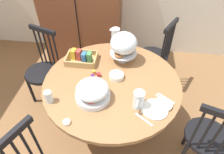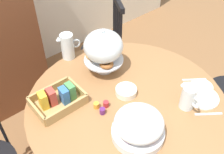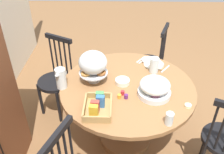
# 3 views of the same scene
# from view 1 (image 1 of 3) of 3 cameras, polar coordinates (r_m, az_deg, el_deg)

# --- Properties ---
(ground_plane) EXTENTS (10.00, 10.00, 0.00)m
(ground_plane) POSITION_cam_1_polar(r_m,az_deg,el_deg) (2.39, -4.09, -16.62)
(ground_plane) COLOR brown
(dining_table) EXTENTS (1.30, 1.30, 0.74)m
(dining_table) POSITION_cam_1_polar(r_m,az_deg,el_deg) (2.03, 0.00, -5.07)
(dining_table) COLOR olive
(dining_table) RESTS_ON ground_plane
(windsor_chair_near_window) EXTENTS (0.43, 0.43, 0.97)m
(windsor_chair_near_window) POSITION_cam_1_polar(r_m,az_deg,el_deg) (2.57, -18.79, 1.49)
(windsor_chair_near_window) COLOR black
(windsor_chair_near_window) RESTS_ON ground_plane
(windsor_chair_facing_door) EXTENTS (0.43, 0.43, 0.97)m
(windsor_chair_facing_door) POSITION_cam_1_polar(r_m,az_deg,el_deg) (2.03, 25.47, -15.63)
(windsor_chair_facing_door) COLOR black
(windsor_chair_facing_door) RESTS_ON ground_plane
(windsor_chair_far_side) EXTENTS (0.45, 0.45, 0.97)m
(windsor_chair_far_side) POSITION_cam_1_polar(r_m,az_deg,el_deg) (2.72, 11.96, 5.68)
(windsor_chair_far_side) COLOR black
(windsor_chair_far_side) RESTS_ON ground_plane
(pastry_stand_with_dome) EXTENTS (0.28, 0.28, 0.34)m
(pastry_stand_with_dome) POSITION_cam_1_polar(r_m,az_deg,el_deg) (2.02, 3.33, 9.27)
(pastry_stand_with_dome) COLOR silver
(pastry_stand_with_dome) RESTS_ON dining_table
(fruit_platter_covered) EXTENTS (0.30, 0.30, 0.18)m
(fruit_platter_covered) POSITION_cam_1_polar(r_m,az_deg,el_deg) (1.69, -5.57, -4.13)
(fruit_platter_covered) COLOR silver
(fruit_platter_covered) RESTS_ON dining_table
(orange_juice_pitcher) EXTENTS (0.09, 0.17, 0.17)m
(orange_juice_pitcher) POSITION_cam_1_polar(r_m,az_deg,el_deg) (1.64, 7.54, -6.57)
(orange_juice_pitcher) COLOR silver
(orange_juice_pitcher) RESTS_ON dining_table
(milk_pitcher) EXTENTS (0.18, 0.10, 0.20)m
(milk_pitcher) POSITION_cam_1_polar(r_m,az_deg,el_deg) (2.34, 1.05, 11.22)
(milk_pitcher) COLOR silver
(milk_pitcher) RESTS_ON dining_table
(cereal_basket) EXTENTS (0.32, 0.24, 0.12)m
(cereal_basket) POSITION_cam_1_polar(r_m,az_deg,el_deg) (2.12, -8.60, 5.37)
(cereal_basket) COLOR tan
(cereal_basket) RESTS_ON dining_table
(china_plate_large) EXTENTS (0.22, 0.22, 0.01)m
(china_plate_large) POSITION_cam_1_polar(r_m,az_deg,el_deg) (1.70, 12.02, -8.95)
(china_plate_large) COLOR white
(china_plate_large) RESTS_ON dining_table
(china_plate_small) EXTENTS (0.15, 0.15, 0.01)m
(china_plate_small) POSITION_cam_1_polar(r_m,az_deg,el_deg) (1.73, 14.38, -7.46)
(china_plate_small) COLOR white
(china_plate_small) RESTS_ON china_plate_large
(cereal_bowl) EXTENTS (0.14, 0.14, 0.04)m
(cereal_bowl) POSITION_cam_1_polar(r_m,az_deg,el_deg) (1.91, 1.27, 0.30)
(cereal_bowl) COLOR white
(cereal_bowl) RESTS_ON dining_table
(drinking_glass) EXTENTS (0.06, 0.06, 0.11)m
(drinking_glass) POSITION_cam_1_polar(r_m,az_deg,el_deg) (1.76, -17.59, -5.36)
(drinking_glass) COLOR silver
(drinking_glass) RESTS_ON dining_table
(butter_dish) EXTENTS (0.06, 0.06, 0.02)m
(butter_dish) POSITION_cam_1_polar(r_m,az_deg,el_deg) (1.62, -12.78, -12.46)
(butter_dish) COLOR beige
(butter_dish) RESTS_ON dining_table
(jam_jar_strawberry) EXTENTS (0.04, 0.04, 0.04)m
(jam_jar_strawberry) POSITION_cam_1_polar(r_m,az_deg,el_deg) (1.93, -3.80, 0.66)
(jam_jar_strawberry) COLOR #B7282D
(jam_jar_strawberry) RESTS_ON dining_table
(jam_jar_apricot) EXTENTS (0.04, 0.04, 0.04)m
(jam_jar_apricot) POSITION_cam_1_polar(r_m,az_deg,el_deg) (1.96, -5.16, 1.37)
(jam_jar_apricot) COLOR orange
(jam_jar_apricot) RESTS_ON dining_table
(jam_jar_grape) EXTENTS (0.04, 0.04, 0.04)m
(jam_jar_grape) POSITION_cam_1_polar(r_m,az_deg,el_deg) (1.92, -5.50, 0.18)
(jam_jar_grape) COLOR #5B2366
(jam_jar_grape) RESTS_ON dining_table
(table_knife) EXTENTS (0.14, 0.11, 0.01)m
(table_knife) POSITION_cam_1_polar(r_m,az_deg,el_deg) (1.78, 14.61, -6.38)
(table_knife) COLOR silver
(table_knife) RESTS_ON dining_table
(dinner_fork) EXTENTS (0.14, 0.11, 0.01)m
(dinner_fork) POSITION_cam_1_polar(r_m,az_deg,el_deg) (1.80, 15.13, -5.85)
(dinner_fork) COLOR silver
(dinner_fork) RESTS_ON dining_table
(soup_spoon) EXTENTS (0.14, 0.11, 0.01)m
(soup_spoon) POSITION_cam_1_polar(r_m,az_deg,el_deg) (1.62, 9.10, -11.88)
(soup_spoon) COLOR silver
(soup_spoon) RESTS_ON dining_table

